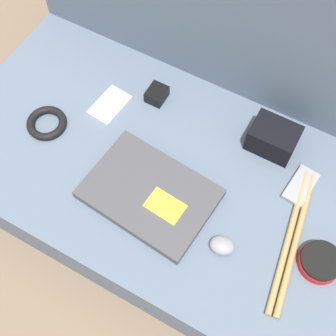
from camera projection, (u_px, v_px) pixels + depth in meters
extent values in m
plane|color=#7A6651|center=(168.00, 197.00, 1.32)|extent=(8.00, 8.00, 0.00)
cube|color=slate|center=(168.00, 185.00, 1.25)|extent=(1.17, 0.61, 0.16)
cube|color=slate|center=(242.00, 31.00, 1.23)|extent=(1.17, 0.20, 0.57)
cube|color=#47474C|center=(150.00, 194.00, 1.14)|extent=(0.32, 0.24, 0.03)
cube|color=yellow|center=(165.00, 206.00, 1.11)|extent=(0.09, 0.07, 0.00)
ellipsoid|color=gray|center=(222.00, 245.00, 1.08)|extent=(0.07, 0.06, 0.03)
cylinder|color=red|center=(319.00, 262.00, 1.06)|extent=(0.10, 0.10, 0.02)
cylinder|color=black|center=(322.00, 260.00, 1.05)|extent=(0.09, 0.09, 0.01)
cube|color=#99999E|center=(301.00, 186.00, 1.15)|extent=(0.07, 0.11, 0.01)
cube|color=silver|center=(110.00, 105.00, 1.27)|extent=(0.08, 0.12, 0.01)
cube|color=black|center=(273.00, 138.00, 1.18)|extent=(0.12, 0.09, 0.08)
cube|color=black|center=(157.00, 94.00, 1.27)|extent=(0.05, 0.06, 0.03)
torus|color=black|center=(47.00, 123.00, 1.24)|extent=(0.11, 0.11, 0.02)
cylinder|color=tan|center=(288.00, 239.00, 1.09)|extent=(0.07, 0.37, 0.01)
cylinder|color=tan|center=(296.00, 241.00, 1.09)|extent=(0.07, 0.37, 0.01)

